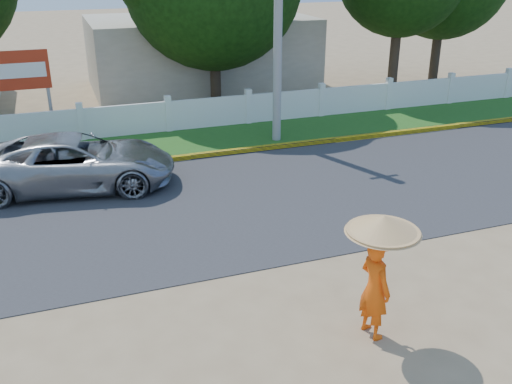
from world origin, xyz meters
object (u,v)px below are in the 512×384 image
(utility_pole, at_px, (278,29))
(billboard, at_px, (11,76))
(vehicle, at_px, (75,162))
(monk_with_parasol, at_px, (379,259))

(utility_pole, relative_size, billboard, 2.50)
(vehicle, bearing_deg, billboard, 25.42)
(utility_pole, bearing_deg, vehicle, -162.66)
(utility_pole, height_order, billboard, utility_pole)
(utility_pole, relative_size, vehicle, 1.40)
(utility_pole, xyz_separation_m, billboard, (-8.24, 3.37, -1.55))
(vehicle, height_order, billboard, billboard)
(utility_pole, xyz_separation_m, monk_with_parasol, (-2.42, -10.49, -2.25))
(utility_pole, xyz_separation_m, vehicle, (-6.68, -2.09, -2.96))
(vehicle, height_order, monk_with_parasol, monk_with_parasol)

